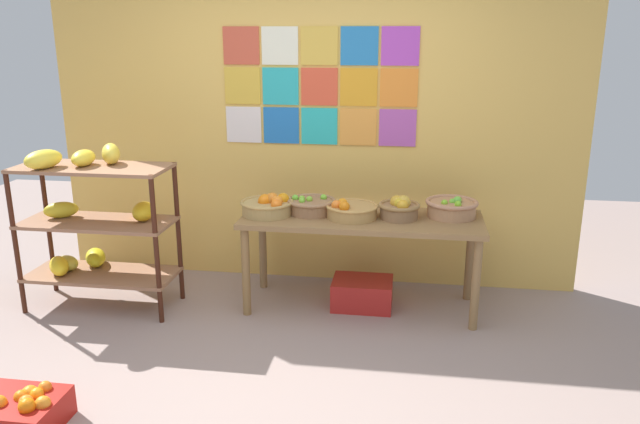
{
  "coord_description": "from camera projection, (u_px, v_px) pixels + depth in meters",
  "views": [
    {
      "loc": [
        0.78,
        -3.1,
        1.99
      ],
      "look_at": [
        0.21,
        0.77,
        0.86
      ],
      "focal_mm": 34.79,
      "sensor_mm": 36.0,
      "label": 1
    }
  ],
  "objects": [
    {
      "name": "fruit_basket_left",
      "position": [
        311.0,
        205.0,
        4.58
      ],
      "size": [
        0.36,
        0.36,
        0.13
      ],
      "color": "#966B48",
      "rests_on": "display_table"
    },
    {
      "name": "banana_shelf_unit",
      "position": [
        91.0,
        217.0,
        4.53
      ],
      "size": [
        1.1,
        0.6,
        1.23
      ],
      "color": "#3E1C10",
      "rests_on": "ground"
    },
    {
      "name": "fruit_basket_back_right",
      "position": [
        351.0,
        210.0,
        4.47
      ],
      "size": [
        0.38,
        0.38,
        0.15
      ],
      "color": "#B4894C",
      "rests_on": "display_table"
    },
    {
      "name": "orange_crate_foreground",
      "position": [
        17.0,
        411.0,
        3.22
      ],
      "size": [
        0.47,
        0.36,
        0.23
      ],
      "color": "#A91710",
      "rests_on": "ground"
    },
    {
      "name": "fruit_basket_back_left",
      "position": [
        268.0,
        206.0,
        4.54
      ],
      "size": [
        0.39,
        0.39,
        0.16
      ],
      "color": "tan",
      "rests_on": "display_table"
    },
    {
      "name": "display_table",
      "position": [
        362.0,
        228.0,
        4.52
      ],
      "size": [
        1.74,
        0.64,
        0.7
      ],
      "color": "olive",
      "rests_on": "ground"
    },
    {
      "name": "fruit_basket_right",
      "position": [
        452.0,
        207.0,
        4.5
      ],
      "size": [
        0.38,
        0.38,
        0.15
      ],
      "color": "tan",
      "rests_on": "display_table"
    },
    {
      "name": "fruit_basket_centre",
      "position": [
        400.0,
        208.0,
        4.45
      ],
      "size": [
        0.3,
        0.3,
        0.17
      ],
      "color": "olive",
      "rests_on": "display_table"
    },
    {
      "name": "produce_crate_under_table",
      "position": [
        362.0,
        293.0,
        4.66
      ],
      "size": [
        0.45,
        0.33,
        0.21
      ],
      "primitive_type": "cube",
      "color": "#B1221E",
      "rests_on": "ground"
    },
    {
      "name": "back_wall_with_art",
      "position": [
        313.0,
        117.0,
        4.91
      ],
      "size": [
        4.23,
        0.07,
        2.7
      ],
      "color": "#E2B454",
      "rests_on": "ground"
    },
    {
      "name": "ground",
      "position": [
        266.0,
        388.0,
        3.61
      ],
      "size": [
        9.47,
        9.47,
        0.0
      ],
      "primitive_type": "plane",
      "color": "gray"
    }
  ]
}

